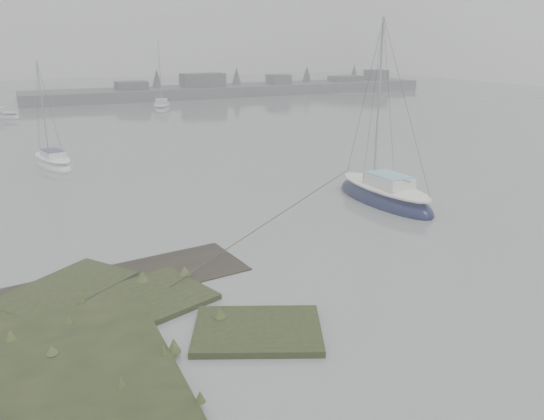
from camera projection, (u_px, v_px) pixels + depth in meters
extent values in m
plane|color=slate|center=(87.00, 146.00, 40.56)|extent=(160.00, 160.00, 0.00)
cube|color=#4C4F51|center=(239.00, 91.00, 78.60)|extent=(60.00, 8.00, 1.60)
cube|color=#424247|center=(132.00, 90.00, 70.83)|extent=(4.00, 3.00, 2.20)
cube|color=#424247|center=(203.00, 84.00, 74.88)|extent=(6.00, 3.00, 3.00)
cube|color=#424247|center=(279.00, 83.00, 79.96)|extent=(3.00, 3.00, 2.50)
cube|color=#424247|center=(345.00, 82.00, 85.04)|extent=(5.00, 3.00, 2.00)
cube|color=#424247|center=(376.00, 78.00, 87.42)|extent=(3.00, 3.00, 2.80)
cone|color=#384238|center=(157.00, 82.00, 73.97)|extent=(2.00, 2.00, 3.50)
cone|color=#384238|center=(237.00, 79.00, 78.97)|extent=(2.00, 2.00, 3.50)
cone|color=#384238|center=(307.00, 77.00, 83.97)|extent=(2.00, 2.00, 3.50)
cone|color=#384238|center=(354.00, 75.00, 87.72)|extent=(2.00, 2.00, 3.50)
ellipsoid|color=#0A1034|center=(384.00, 199.00, 26.57)|extent=(2.40, 6.78, 1.63)
ellipsoid|color=white|center=(385.00, 187.00, 26.37)|extent=(1.94, 5.90, 0.46)
cube|color=white|center=(389.00, 180.00, 26.00)|extent=(1.51, 2.34, 0.48)
cube|color=#79B7CF|center=(389.00, 175.00, 25.92)|extent=(1.40, 2.15, 0.08)
cylinder|color=#939399|center=(379.00, 100.00, 25.82)|extent=(0.11, 0.11, 7.68)
cylinder|color=#939399|center=(392.00, 176.00, 25.76)|extent=(0.16, 2.69, 0.09)
ellipsoid|color=white|center=(53.00, 165.00, 33.99)|extent=(2.85, 5.28, 1.22)
ellipsoid|color=white|center=(52.00, 158.00, 33.85)|extent=(2.37, 4.57, 0.34)
cube|color=white|center=(53.00, 154.00, 33.60)|extent=(1.47, 1.94, 0.36)
cube|color=#1A1C48|center=(53.00, 150.00, 33.54)|extent=(1.37, 1.78, 0.06)
cylinder|color=#939399|center=(43.00, 107.00, 33.36)|extent=(0.08, 0.08, 5.75)
cylinder|color=#939399|center=(53.00, 151.00, 33.43)|extent=(0.56, 1.96, 0.06)
ellipsoid|color=#A5A9AE|center=(162.00, 109.00, 61.35)|extent=(3.63, 6.22, 1.43)
ellipsoid|color=silver|center=(162.00, 104.00, 61.17)|extent=(3.03, 5.37, 0.40)
cube|color=silver|center=(161.00, 101.00, 60.83)|extent=(1.82, 2.31, 0.42)
cube|color=silver|center=(161.00, 99.00, 60.75)|extent=(1.69, 2.13, 0.07)
cylinder|color=#939399|center=(160.00, 71.00, 60.77)|extent=(0.09, 0.09, 6.75)
cylinder|color=#939399|center=(161.00, 99.00, 60.60)|extent=(0.79, 2.27, 0.08)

